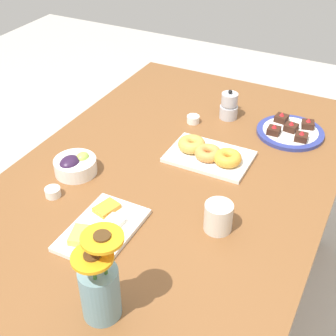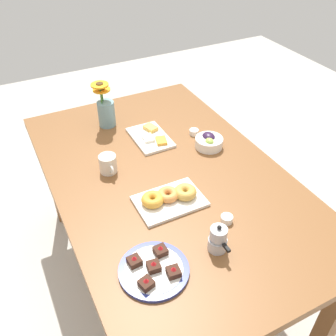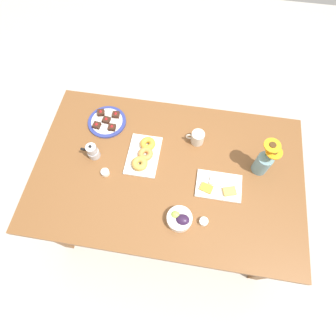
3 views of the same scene
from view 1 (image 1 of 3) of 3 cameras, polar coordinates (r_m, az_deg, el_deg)
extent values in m
plane|color=#B7B2A8|center=(2.04, 0.00, -18.09)|extent=(6.00, 6.00, 0.00)
cube|color=brown|center=(1.52, 0.00, -1.84)|extent=(1.60, 1.00, 0.04)
cube|color=brown|center=(2.22, 18.42, -2.20)|extent=(0.07, 0.07, 0.70)
cube|color=brown|center=(2.41, -1.17, 3.24)|extent=(0.07, 0.07, 0.70)
cylinder|color=beige|center=(1.31, 6.16, -5.95)|extent=(0.08, 0.08, 0.09)
cylinder|color=brown|center=(1.28, 6.26, -4.72)|extent=(0.07, 0.07, 0.00)
torus|color=beige|center=(1.34, 6.98, -4.63)|extent=(0.05, 0.01, 0.05)
cylinder|color=white|center=(1.55, -11.21, 0.23)|extent=(0.14, 0.14, 0.05)
ellipsoid|color=#2D1938|center=(1.53, -11.88, 0.57)|extent=(0.08, 0.06, 0.04)
ellipsoid|color=#9EC14C|center=(1.54, -10.37, 1.25)|extent=(0.05, 0.04, 0.04)
cube|color=white|center=(1.33, -7.99, -7.45)|extent=(0.26, 0.17, 0.01)
cube|color=#EFB74C|center=(1.29, -10.64, -8.07)|extent=(0.08, 0.07, 0.02)
cube|color=white|center=(1.32, -6.83, -6.76)|extent=(0.08, 0.06, 0.01)
cube|color=orange|center=(1.37, -7.48, -4.85)|extent=(0.08, 0.07, 0.01)
cube|color=white|center=(1.60, 5.06, 1.38)|extent=(0.19, 0.28, 0.01)
torus|color=gold|center=(1.56, 7.27, 1.23)|extent=(0.12, 0.12, 0.04)
torus|color=#DB8741|center=(1.58, 4.89, 1.84)|extent=(0.12, 0.12, 0.03)
torus|color=gold|center=(1.61, 2.90, 2.92)|extent=(0.13, 0.13, 0.04)
cylinder|color=white|center=(1.47, -13.86, -2.87)|extent=(0.05, 0.05, 0.03)
cylinder|color=#C68923|center=(1.46, -13.92, -2.57)|extent=(0.04, 0.04, 0.01)
cylinder|color=white|center=(1.80, 3.08, 5.96)|extent=(0.05, 0.05, 0.03)
cylinder|color=maroon|center=(1.80, 3.09, 6.23)|extent=(0.04, 0.04, 0.01)
cylinder|color=navy|center=(1.79, 14.66, 4.23)|extent=(0.25, 0.25, 0.01)
cylinder|color=white|center=(1.79, 14.67, 4.28)|extent=(0.20, 0.20, 0.01)
cube|color=#381E14|center=(1.74, 12.77, 4.47)|extent=(0.05, 0.05, 0.02)
cone|color=red|center=(1.73, 12.85, 5.01)|extent=(0.02, 0.02, 0.01)
cube|color=#381E14|center=(1.83, 13.65, 5.90)|extent=(0.05, 0.05, 0.02)
cone|color=red|center=(1.82, 13.74, 6.42)|extent=(0.02, 0.02, 0.01)
cube|color=#381E14|center=(1.73, 15.93, 3.64)|extent=(0.05, 0.05, 0.02)
cone|color=red|center=(1.72, 16.04, 4.17)|extent=(0.02, 0.02, 0.01)
cube|color=#381E14|center=(1.81, 16.68, 5.11)|extent=(0.05, 0.05, 0.02)
cone|color=red|center=(1.80, 16.78, 5.63)|extent=(0.02, 0.02, 0.01)
cube|color=#381E14|center=(1.78, 14.76, 4.80)|extent=(0.05, 0.05, 0.02)
cone|color=red|center=(1.77, 14.86, 5.33)|extent=(0.02, 0.02, 0.01)
cylinder|color=#6B939E|center=(1.09, -8.26, -14.79)|extent=(0.09, 0.09, 0.14)
cylinder|color=#3D702D|center=(1.00, -7.77, -10.70)|extent=(0.01, 0.01, 0.10)
cylinder|color=orange|center=(0.96, -8.03, -8.47)|extent=(0.09, 0.09, 0.01)
cylinder|color=#472D14|center=(0.96, -8.06, -8.22)|extent=(0.04, 0.04, 0.01)
cylinder|color=#3D702D|center=(1.01, -9.03, -12.04)|extent=(0.01, 0.01, 0.06)
cylinder|color=orange|center=(0.98, -9.22, -10.71)|extent=(0.09, 0.09, 0.01)
cylinder|color=#472D14|center=(0.98, -9.25, -10.46)|extent=(0.04, 0.04, 0.01)
cylinder|color=#B7B7BC|center=(1.84, 7.39, 6.80)|extent=(0.07, 0.07, 0.05)
cylinder|color=#B7B7BC|center=(1.83, 7.46, 7.60)|extent=(0.05, 0.05, 0.01)
cylinder|color=#B7B7BC|center=(1.82, 7.52, 8.34)|extent=(0.06, 0.06, 0.04)
sphere|color=black|center=(1.80, 7.60, 9.20)|extent=(0.02, 0.02, 0.02)
cube|color=black|center=(1.87, 8.06, 8.43)|extent=(0.04, 0.01, 0.01)
camera|label=2|loc=(2.25, 35.00, 35.13)|focal=40.00mm
camera|label=3|loc=(1.61, -36.30, 49.67)|focal=28.00mm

